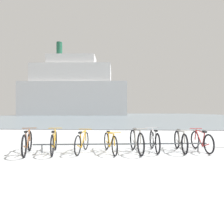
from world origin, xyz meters
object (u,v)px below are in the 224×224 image
(bicycle_2, at_px, (82,142))
(bicycle_4, at_px, (136,141))
(bicycle_5, at_px, (154,141))
(bicycle_7, at_px, (201,141))
(bicycle_0, at_px, (27,143))
(ferry_ship, at_px, (74,91))
(bicycle_3, at_px, (110,143))
(bicycle_1, at_px, (54,142))
(bicycle_6, at_px, (180,141))

(bicycle_2, height_order, bicycle_4, bicycle_4)
(bicycle_5, relative_size, bicycle_7, 1.03)
(bicycle_5, bearing_deg, bicycle_0, -170.55)
(bicycle_7, distance_m, ferry_ship, 63.15)
(bicycle_5, bearing_deg, bicycle_3, -167.82)
(bicycle_0, distance_m, bicycle_1, 0.83)
(bicycle_2, xyz_separation_m, ferry_ship, (-15.82, 59.83, 8.22))
(bicycle_3, bearing_deg, bicycle_1, -174.05)
(bicycle_1, xyz_separation_m, bicycle_4, (2.72, 0.24, 0.02))
(bicycle_4, xyz_separation_m, ferry_ship, (-17.64, 59.76, 8.19))
(bicycle_4, distance_m, ferry_ship, 62.84)
(bicycle_2, relative_size, bicycle_3, 1.00)
(bicycle_3, relative_size, bicycle_7, 1.00)
(bicycle_1, relative_size, bicycle_7, 1.04)
(bicycle_3, bearing_deg, bicycle_2, -178.22)
(bicycle_3, distance_m, bicycle_7, 3.17)
(bicycle_5, xyz_separation_m, ferry_ship, (-18.27, 59.47, 8.21))
(bicycle_5, bearing_deg, bicycle_7, 3.70)
(bicycle_2, xyz_separation_m, bicycle_4, (1.82, 0.07, 0.03))
(bicycle_1, height_order, bicycle_7, bicycle_1)
(bicycle_0, relative_size, bicycle_3, 1.03)
(bicycle_6, bearing_deg, ferry_ship, 107.87)
(ferry_ship, bearing_deg, bicycle_5, -72.92)
(bicycle_3, xyz_separation_m, bicycle_7, (3.14, 0.43, 0.01))
(bicycle_4, distance_m, bicycle_6, 1.56)
(bicycle_3, height_order, ferry_ship, ferry_ship)
(bicycle_2, bearing_deg, bicycle_6, 6.44)
(bicycle_0, bearing_deg, ferry_ship, 103.18)
(bicycle_7, bearing_deg, bicycle_3, -172.17)
(bicycle_0, xyz_separation_m, bicycle_4, (3.54, 0.41, 0.01))
(bicycle_3, distance_m, bicycle_5, 1.55)
(bicycle_2, bearing_deg, bicycle_4, 2.32)
(bicycle_3, height_order, bicycle_5, bicycle_5)
(bicycle_3, bearing_deg, bicycle_4, 2.91)
(bicycle_6, distance_m, bicycle_7, 0.74)
(bicycle_0, xyz_separation_m, bicycle_6, (5.07, 0.72, -0.01))
(bicycle_3, relative_size, bicycle_4, 0.94)
(bicycle_6, height_order, bicycle_7, bicycle_6)
(bicycle_0, distance_m, bicycle_4, 3.56)
(bicycle_2, bearing_deg, bicycle_0, -168.85)
(bicycle_2, distance_m, bicycle_5, 2.48)
(bicycle_1, distance_m, bicycle_4, 2.74)
(bicycle_1, height_order, bicycle_6, bicycle_1)
(bicycle_0, height_order, bicycle_3, bicycle_0)
(bicycle_2, xyz_separation_m, bicycle_7, (4.09, 0.46, -0.00))
(bicycle_2, xyz_separation_m, bicycle_6, (3.35, 0.38, 0.01))
(bicycle_4, xyz_separation_m, bicycle_5, (0.64, 0.28, -0.02))
(bicycle_2, bearing_deg, bicycle_7, 6.44)
(bicycle_0, relative_size, bicycle_1, 0.99)
(bicycle_1, xyz_separation_m, ferry_ship, (-14.91, 59.99, 8.21))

